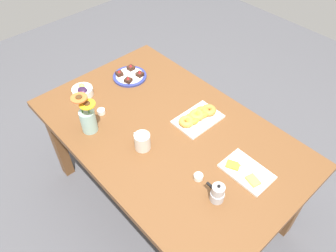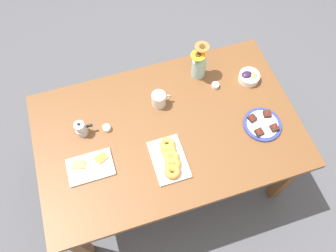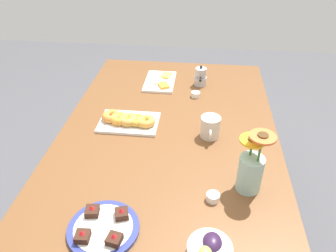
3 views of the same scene
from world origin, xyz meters
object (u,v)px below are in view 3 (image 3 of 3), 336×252
flower_vase (251,170)px  moka_pot (201,77)px  dining_table (168,148)px  jam_cup_honey (196,94)px  cheese_platter (160,81)px  jam_cup_berry (213,197)px  grape_bowl (210,250)px  croissant_platter (128,120)px  dessert_plate (103,228)px  coffee_mug (210,127)px

flower_vase → moka_pot: bearing=-166.2°
dining_table → moka_pot: 0.53m
dining_table → flower_vase: size_ratio=6.24×
jam_cup_honey → moka_pot: bearing=171.8°
cheese_platter → jam_cup_berry: same height
dining_table → jam_cup_berry: size_ratio=33.33×
grape_bowl → moka_pot: size_ratio=1.13×
grape_bowl → jam_cup_honey: (-0.97, -0.08, -0.01)m
cheese_platter → jam_cup_honey: bearing=56.2°
jam_cup_honey → flower_vase: bearing=18.2°
croissant_platter → dessert_plate: dessert_plate is taller
coffee_mug → moka_pot: bearing=-173.5°
grape_bowl → jam_cup_honey: grape_bowl is taller
moka_pot → dining_table: bearing=-14.9°
jam_cup_honey → moka_pot: (-0.14, 0.02, 0.03)m
coffee_mug → jam_cup_berry: size_ratio=2.57×
jam_cup_berry → moka_pot: moka_pot is taller
moka_pot → croissant_platter: bearing=-36.3°
moka_pot → grape_bowl: bearing=3.0°
coffee_mug → flower_vase: (0.31, 0.14, 0.04)m
grape_bowl → moka_pot: 1.11m
cheese_platter → croissant_platter: croissant_platter is taller
flower_vase → dining_table: bearing=-133.4°
cheese_platter → croissant_platter: size_ratio=0.88×
dessert_plate → moka_pot: bearing=165.1°
dining_table → dessert_plate: bearing=-14.9°
coffee_mug → flower_vase: bearing=24.5°
cheese_platter → moka_pot: moka_pot is taller
jam_cup_honey → jam_cup_berry: bearing=7.0°
coffee_mug → grape_bowl: (0.61, 0.00, -0.02)m
dining_table → moka_pot: bearing=165.1°
croissant_platter → dessert_plate: size_ratio=1.26×
grape_bowl → cheese_platter: grape_bowl is taller
jam_cup_honey → dessert_plate: (0.91, -0.26, -0.00)m
cheese_platter → dessert_plate: bearing=-2.6°
coffee_mug → jam_cup_honey: coffee_mug is taller
grape_bowl → croissant_platter: 0.77m
cheese_platter → dessert_plate: size_ratio=1.12×
dining_table → croissant_platter: 0.23m
cheese_platter → jam_cup_berry: 0.93m
cheese_platter → jam_cup_honey: 0.25m
dining_table → grape_bowl: (0.62, 0.19, 0.12)m
dining_table → moka_pot: (-0.50, 0.13, 0.13)m
dessert_plate → jam_cup_berry: bearing=115.9°
croissant_platter → jam_cup_berry: 0.59m
dining_table → dessert_plate: dessert_plate is taller
grape_bowl → dessert_plate: size_ratio=0.58×
grape_bowl → croissant_platter: grape_bowl is taller
jam_cup_honey → moka_pot: size_ratio=0.40×
dining_table → jam_cup_berry: bearing=27.7°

